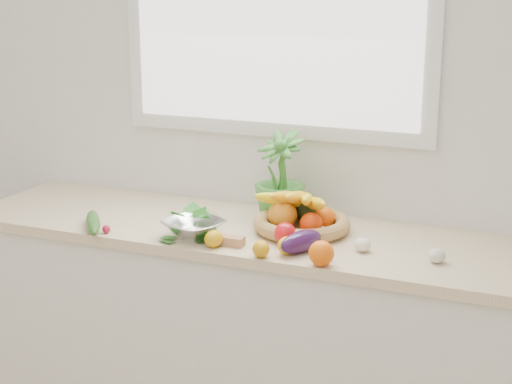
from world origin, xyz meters
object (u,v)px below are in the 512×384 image
at_px(eggplant, 301,242).
at_px(potted_herb, 280,176).
at_px(fruit_basket, 301,218).
at_px(colander_with_spinach, 193,223).
at_px(apple, 285,234).
at_px(cucumber, 93,222).

height_order(eggplant, potted_herb, potted_herb).
height_order(fruit_basket, colander_with_spinach, fruit_basket).
bearing_deg(potted_herb, apple, -64.83).
distance_m(eggplant, fruit_basket, 0.23).
height_order(eggplant, cucumber, eggplant).
height_order(apple, cucumber, apple).
bearing_deg(cucumber, colander_with_spinach, 7.52).
distance_m(fruit_basket, colander_with_spinach, 0.40).
distance_m(apple, colander_with_spinach, 0.34).
distance_m(cucumber, fruit_basket, 0.79).
relative_size(apple, potted_herb, 0.23).
bearing_deg(cucumber, fruit_basket, 20.36).
xyz_separation_m(apple, cucumber, (-0.73, -0.11, -0.01)).
bearing_deg(colander_with_spinach, cucumber, -172.48).
height_order(potted_herb, fruit_basket, potted_herb).
bearing_deg(apple, cucumber, -171.29).
xyz_separation_m(potted_herb, colander_with_spinach, (-0.21, -0.32, -0.12)).
distance_m(cucumber, potted_herb, 0.73).
height_order(cucumber, fruit_basket, fruit_basket).
xyz_separation_m(cucumber, colander_with_spinach, (0.40, 0.05, 0.03)).
xyz_separation_m(apple, potted_herb, (-0.12, 0.26, 0.14)).
xyz_separation_m(apple, eggplant, (0.08, -0.05, -0.00)).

